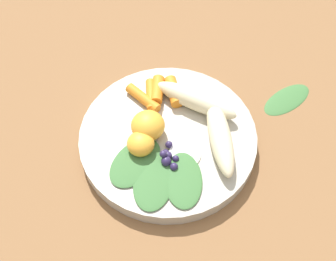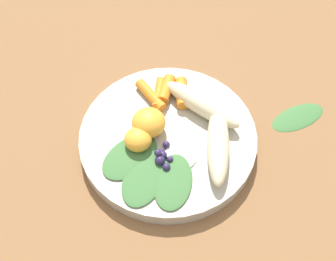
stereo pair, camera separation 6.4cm
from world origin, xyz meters
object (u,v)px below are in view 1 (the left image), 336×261
Objects in this scene: orange_segment_near at (141,144)px; kale_leaf_stray at (287,99)px; banana_peeled_left at (196,100)px; banana_peeled_right at (220,137)px; bowl at (168,139)px.

kale_leaf_stray is (0.08, 0.25, -0.04)m from orange_segment_near.
banana_peeled_right is (0.07, -0.02, 0.00)m from banana_peeled_left.
banana_peeled_right is 0.16m from kale_leaf_stray.
bowl is at bearing 82.05° from orange_segment_near.
bowl is at bearing 78.61° from banana_peeled_left.
banana_peeled_left is (-0.01, 0.07, 0.03)m from bowl.
orange_segment_near is at bearing 88.93° from banana_peeled_right.
orange_segment_near is (0.00, -0.12, -0.00)m from banana_peeled_left.
banana_peeled_left is 0.08m from banana_peeled_right.
orange_segment_near reaches higher than bowl.
orange_segment_near is (-0.07, -0.09, -0.00)m from banana_peeled_right.
kale_leaf_stray is (0.01, 0.16, -0.04)m from banana_peeled_right.
banana_peeled_left is at bearing 98.69° from bowl.
banana_peeled_left is 3.36× the size of orange_segment_near.
kale_leaf_stray is at bearing -57.59° from banana_peeled_right.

